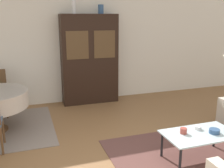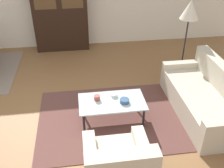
# 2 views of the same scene
# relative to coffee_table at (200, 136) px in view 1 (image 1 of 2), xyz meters

# --- Properties ---
(wall_back) EXTENTS (10.00, 0.06, 2.70)m
(wall_back) POSITION_rel_coffee_table_xyz_m (-1.15, 3.40, 0.97)
(wall_back) COLOR silver
(wall_back) RESTS_ON ground_plane
(area_rug) EXTENTS (2.54, 1.91, 0.01)m
(area_rug) POSITION_rel_coffee_table_xyz_m (0.03, 0.08, -0.38)
(area_rug) COLOR brown
(area_rug) RESTS_ON ground_plane
(coffee_table) EXTENTS (1.08, 0.61, 0.41)m
(coffee_table) POSITION_rel_coffee_table_xyz_m (0.00, 0.00, 0.00)
(coffee_table) COLOR black
(coffee_table) RESTS_ON area_rug
(display_cabinet) EXTENTS (1.34, 0.39, 2.12)m
(display_cabinet) POSITION_rel_coffee_table_xyz_m (-0.85, 3.16, 0.68)
(display_cabinet) COLOR black
(display_cabinet) RESTS_ON ground_plane
(cup) EXTENTS (0.10, 0.10, 0.08)m
(cup) POSITION_rel_coffee_table_xyz_m (-0.24, 0.07, 0.08)
(cup) COLOR #9E4238
(cup) RESTS_ON coffee_table
(bowl) EXTENTS (0.15, 0.15, 0.06)m
(bowl) POSITION_rel_coffee_table_xyz_m (0.19, -0.06, 0.07)
(bowl) COLOR #33517A
(bowl) RESTS_ON coffee_table
(bowl_small) EXTENTS (0.11, 0.11, 0.05)m
(bowl_small) POSITION_rel_coffee_table_xyz_m (0.05, 0.13, 0.06)
(bowl_small) COLOR white
(bowl_small) RESTS_ON coffee_table
(vase_tall) EXTENTS (0.09, 0.09, 0.33)m
(vase_tall) POSITION_rel_coffee_table_xyz_m (-1.18, 3.16, 1.90)
(vase_tall) COLOR white
(vase_tall) RESTS_ON display_cabinet
(vase_short) EXTENTS (0.13, 0.13, 0.21)m
(vase_short) POSITION_rel_coffee_table_xyz_m (-0.56, 3.16, 1.84)
(vase_short) COLOR #33517A
(vase_short) RESTS_ON display_cabinet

